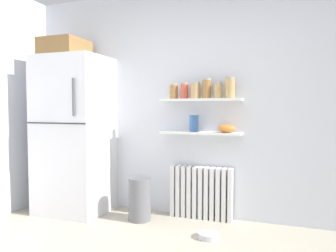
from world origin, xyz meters
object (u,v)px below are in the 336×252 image
object	(u,v)px
refrigerator	(74,131)
shelf_bowl	(227,128)
pet_food_bowl	(209,235)
storage_jar_0	(174,91)
vase	(194,123)
radiator	(201,193)
storage_jar_1	(184,91)
storage_jar_5	(230,88)
storage_jar_4	(218,91)
storage_jar_2	(195,91)
storage_jar_3	(207,89)
trash_bin	(140,199)

from	to	relation	value
refrigerator	shelf_bowl	xyz separation A→B (m)	(1.77, 0.23, 0.05)
pet_food_bowl	storage_jar_0	bearing A→B (deg)	136.68
vase	storage_jar_0	bearing A→B (deg)	180.00
radiator	storage_jar_1	size ratio (longest dim) A/B	3.89
storage_jar_1	storage_jar_5	size ratio (longest dim) A/B	0.81
vase	pet_food_bowl	distance (m)	1.19
storage_jar_1	storage_jar_4	size ratio (longest dim) A/B	1.06
refrigerator	storage_jar_1	distance (m)	1.40
shelf_bowl	storage_jar_4	bearing A→B (deg)	180.00
storage_jar_1	storage_jar_4	world-z (taller)	storage_jar_1
storage_jar_2	vase	bearing A→B (deg)	180.00
storage_jar_0	storage_jar_3	world-z (taller)	storage_jar_3
refrigerator	vase	size ratio (longest dim) A/B	11.13
storage_jar_1	pet_food_bowl	xyz separation A→B (m)	(0.39, -0.49, -1.40)
storage_jar_5	storage_jar_1	bearing A→B (deg)	-180.00
refrigerator	storage_jar_0	size ratio (longest dim) A/B	11.93
radiator	vase	world-z (taller)	vase
storage_jar_0	radiator	bearing A→B (deg)	5.46
trash_bin	pet_food_bowl	bearing A→B (deg)	-15.66
storage_jar_1	storage_jar_2	distance (m)	0.13
storage_jar_1	pet_food_bowl	world-z (taller)	storage_jar_1
storage_jar_2	refrigerator	bearing A→B (deg)	-171.00
storage_jar_4	pet_food_bowl	distance (m)	1.48
pet_food_bowl	storage_jar_1	bearing A→B (deg)	128.78
vase	storage_jar_4	bearing A→B (deg)	0.00
pet_food_bowl	trash_bin	bearing A→B (deg)	164.34
storage_jar_3	trash_bin	bearing A→B (deg)	-159.55
storage_jar_3	pet_food_bowl	size ratio (longest dim) A/B	1.06
storage_jar_3	storage_jar_4	xyz separation A→B (m)	(0.13, 0.00, -0.02)
storage_jar_2	pet_food_bowl	world-z (taller)	storage_jar_2
storage_jar_5	trash_bin	distance (m)	1.56
storage_jar_1	vase	distance (m)	0.38
storage_jar_5	storage_jar_0	bearing A→B (deg)	-180.00
radiator	pet_food_bowl	size ratio (longest dim) A/B	3.36
storage_jar_2	vase	xyz separation A→B (m)	(-0.01, 0.00, -0.36)
storage_jar_3	shelf_bowl	world-z (taller)	storage_jar_3
refrigerator	storage_jar_4	bearing A→B (deg)	7.67
storage_jar_1	storage_jar_2	size ratio (longest dim) A/B	1.00
vase	trash_bin	bearing A→B (deg)	-154.88
storage_jar_2	storage_jar_3	bearing A→B (deg)	0.00
trash_bin	vase	bearing A→B (deg)	25.12
storage_jar_3	storage_jar_0	bearing A→B (deg)	180.00
storage_jar_3	storage_jar_5	size ratio (longest dim) A/B	0.99
storage_jar_4	refrigerator	bearing A→B (deg)	-172.33
storage_jar_5	shelf_bowl	distance (m)	0.43
storage_jar_2	trash_bin	bearing A→B (deg)	-155.47
shelf_bowl	pet_food_bowl	distance (m)	1.11
pet_food_bowl	refrigerator	bearing A→B (deg)	171.18
storage_jar_5	shelf_bowl	xyz separation A→B (m)	(-0.03, -0.00, -0.43)
storage_jar_0	vase	xyz separation A→B (m)	(0.24, 0.00, -0.36)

